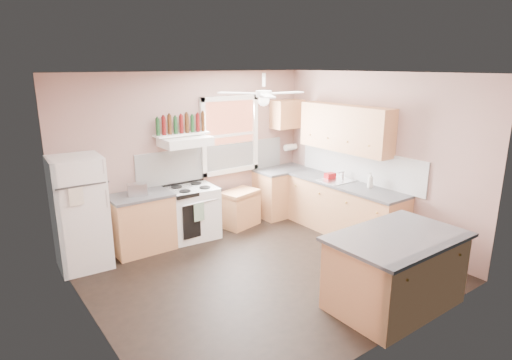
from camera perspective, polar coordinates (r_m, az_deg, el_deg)
floor at (r=6.12m, az=0.92°, el=-12.11°), size 4.50×4.50×0.00m
ceiling at (r=5.44m, az=1.05°, el=14.04°), size 4.50×4.50×0.00m
wall_back at (r=7.31m, az=-8.68°, el=3.51°), size 4.50×0.05×2.70m
wall_right at (r=7.20m, az=15.58°, el=2.95°), size 0.05×4.00×2.70m
wall_left at (r=4.68m, az=-21.85°, el=-4.12°), size 0.05×4.00×2.70m
backsplash_back at (r=7.52m, az=-5.45°, el=2.59°), size 2.90×0.03×0.55m
backsplash_right at (r=7.39m, az=13.48°, el=2.01°), size 0.03×2.60×0.55m
window_view at (r=7.59m, az=-3.57°, el=6.01°), size 1.00×0.02×1.20m
window_frame at (r=7.57m, az=-3.46°, el=5.99°), size 1.16×0.07×1.36m
refrigerator at (r=6.46m, az=-22.42°, el=-4.09°), size 0.72×0.70×1.61m
base_cabinet_left at (r=6.86m, az=-14.97°, el=-5.65°), size 0.90×0.60×0.86m
counter_left at (r=6.71m, az=-15.23°, el=-2.05°), size 0.92×0.62×0.04m
toaster at (r=6.67m, az=-15.54°, el=-1.21°), size 0.31×0.23×0.18m
stove at (r=7.19m, az=-8.56°, el=-4.31°), size 0.85×0.71×0.86m
range_hood at (r=6.91m, az=-9.39°, el=5.09°), size 0.78×0.50×0.14m
bottle_shelf at (r=7.00m, az=-9.88°, el=6.03°), size 0.90×0.26×0.03m
cart at (r=7.64m, az=-2.16°, el=-3.80°), size 0.73×0.57×0.65m
base_cabinet_corner at (r=8.21m, az=3.52°, el=-1.66°), size 1.00×0.60×0.86m
base_cabinet_right at (r=7.39m, az=11.68°, el=-3.91°), size 0.60×2.20×0.86m
counter_corner at (r=8.09m, az=3.57°, el=1.39°), size 1.02×0.62×0.04m
counter_right at (r=7.25m, az=11.82°, el=-0.56°), size 0.62×2.22×0.04m
sink at (r=7.37m, az=10.68°, el=-0.11°), size 0.55×0.45×0.03m
faucet at (r=7.47m, az=11.55°, el=0.64°), size 0.03×0.03×0.14m
upper_cabinet_right at (r=7.30m, az=11.78°, el=6.78°), size 0.33×1.80×0.76m
upper_cabinet_corner at (r=8.14m, az=4.19°, el=8.75°), size 0.60×0.33×0.52m
paper_towel at (r=8.34m, az=4.60°, el=4.38°), size 0.26×0.12×0.12m
island at (r=5.43m, az=18.05°, el=-11.62°), size 1.52×0.97×0.86m
island_top at (r=5.25m, az=18.45°, el=-7.21°), size 1.61×1.06×0.04m
ceiling_fan_hub at (r=5.45m, az=1.04°, el=11.41°), size 0.20×0.20×0.08m
soap_bottle at (r=7.04m, az=15.00°, el=-0.03°), size 0.12×0.12×0.25m
red_caddy at (r=7.47m, az=9.84°, el=0.56°), size 0.19×0.13×0.10m
wine_bottles at (r=6.98m, az=-9.90°, el=7.33°), size 0.86×0.06×0.31m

